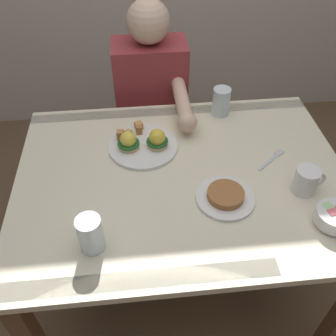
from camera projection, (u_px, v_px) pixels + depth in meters
ground_plane at (179, 280)px, 1.85m from camera, size 6.00×6.00×0.00m
dining_table at (182, 195)px, 1.41m from camera, size 1.20×0.90×0.74m
eggs_benedict_plate at (143, 143)px, 1.42m from camera, size 0.27×0.27×0.09m
fruit_bowl at (334, 217)px, 1.15m from camera, size 0.12×0.12×0.06m
coffee_mug at (307, 180)px, 1.24m from camera, size 0.11×0.08×0.09m
fork at (272, 159)px, 1.39m from camera, size 0.13×0.11×0.00m
water_glass_near at (91, 235)px, 1.07m from camera, size 0.07×0.07×0.12m
water_glass_far at (221, 103)px, 1.57m from camera, size 0.08×0.08×0.12m
side_plate at (225, 196)px, 1.24m from camera, size 0.20×0.20×0.04m
diner_person at (152, 103)px, 1.82m from camera, size 0.34×0.54×1.14m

